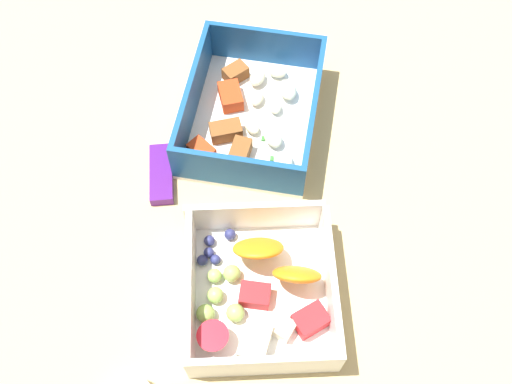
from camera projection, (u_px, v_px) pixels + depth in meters
The scene contains 4 objects.
table_surface at pixel (258, 199), 62.11cm from camera, with size 80.00×80.00×2.00cm, color tan.
pasta_container at pixel (251, 112), 64.33cm from camera, with size 19.21×15.61×5.66cm.
fruit_bowl at pixel (259, 291), 54.18cm from camera, with size 16.76×15.54×5.38cm.
candy_bar at pixel (161, 174), 61.80cm from camera, with size 7.00×2.40×1.20cm, color #51197A.
Camera 1 is at (-29.17, -2.43, 55.79)cm, focal length 40.37 mm.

